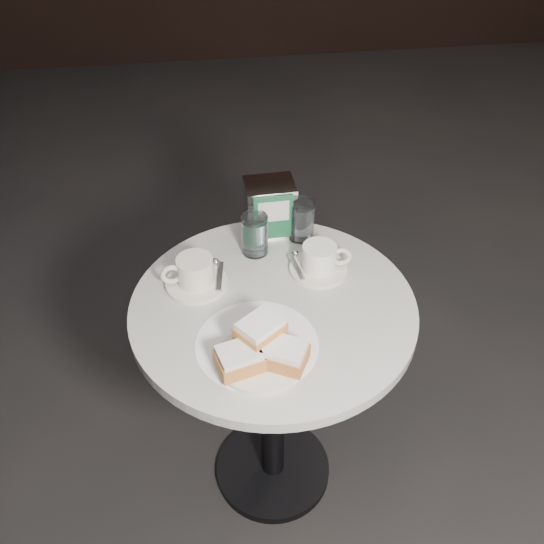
{
  "coord_description": "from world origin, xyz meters",
  "views": [
    {
      "loc": [
        -0.15,
        -1.06,
        1.76
      ],
      "look_at": [
        0.0,
        0.02,
        0.83
      ],
      "focal_mm": 40.0,
      "sensor_mm": 36.0,
      "label": 1
    }
  ],
  "objects_px": {
    "beignet_plate": "(261,352)",
    "water_glass_left": "(255,235)",
    "coffee_cup_left": "(195,274)",
    "coffee_cup_right": "(320,260)",
    "napkin_dispenser": "(270,208)",
    "water_glass_right": "(301,220)",
    "cafe_table": "(273,358)"
  },
  "relations": [
    {
      "from": "beignet_plate",
      "to": "water_glass_right",
      "type": "height_order",
      "value": "water_glass_right"
    },
    {
      "from": "coffee_cup_left",
      "to": "cafe_table",
      "type": "bearing_deg",
      "value": -34.9
    },
    {
      "from": "cafe_table",
      "to": "coffee_cup_right",
      "type": "distance_m",
      "value": 0.29
    },
    {
      "from": "beignet_plate",
      "to": "water_glass_left",
      "type": "bearing_deg",
      "value": 85.23
    },
    {
      "from": "coffee_cup_left",
      "to": "water_glass_right",
      "type": "height_order",
      "value": "water_glass_right"
    },
    {
      "from": "coffee_cup_right",
      "to": "water_glass_left",
      "type": "bearing_deg",
      "value": 152.72
    },
    {
      "from": "water_glass_right",
      "to": "coffee_cup_left",
      "type": "bearing_deg",
      "value": -151.37
    },
    {
      "from": "coffee_cup_left",
      "to": "coffee_cup_right",
      "type": "xyz_separation_m",
      "value": [
        0.32,
        0.01,
        -0.0
      ]
    },
    {
      "from": "coffee_cup_left",
      "to": "water_glass_left",
      "type": "distance_m",
      "value": 0.2
    },
    {
      "from": "coffee_cup_right",
      "to": "napkin_dispenser",
      "type": "distance_m",
      "value": 0.22
    },
    {
      "from": "beignet_plate",
      "to": "water_glass_left",
      "type": "relative_size",
      "value": 1.89
    },
    {
      "from": "beignet_plate",
      "to": "napkin_dispenser",
      "type": "height_order",
      "value": "napkin_dispenser"
    },
    {
      "from": "coffee_cup_right",
      "to": "water_glass_right",
      "type": "height_order",
      "value": "water_glass_right"
    },
    {
      "from": "napkin_dispenser",
      "to": "water_glass_right",
      "type": "bearing_deg",
      "value": -27.24
    },
    {
      "from": "cafe_table",
      "to": "napkin_dispenser",
      "type": "distance_m",
      "value": 0.41
    },
    {
      "from": "beignet_plate",
      "to": "napkin_dispenser",
      "type": "bearing_deg",
      "value": 80.0
    },
    {
      "from": "cafe_table",
      "to": "coffee_cup_left",
      "type": "relative_size",
      "value": 4.27
    },
    {
      "from": "coffee_cup_right",
      "to": "napkin_dispenser",
      "type": "relative_size",
      "value": 1.07
    },
    {
      "from": "coffee_cup_left",
      "to": "water_glass_right",
      "type": "distance_m",
      "value": 0.34
    },
    {
      "from": "water_glass_left",
      "to": "coffee_cup_right",
      "type": "bearing_deg",
      "value": -33.12
    },
    {
      "from": "coffee_cup_right",
      "to": "water_glass_left",
      "type": "xyz_separation_m",
      "value": [
        -0.15,
        0.1,
        0.02
      ]
    },
    {
      "from": "coffee_cup_right",
      "to": "cafe_table",
      "type": "bearing_deg",
      "value": -135.44
    },
    {
      "from": "cafe_table",
      "to": "coffee_cup_right",
      "type": "height_order",
      "value": "coffee_cup_right"
    },
    {
      "from": "beignet_plate",
      "to": "water_glass_left",
      "type": "xyz_separation_m",
      "value": [
        0.03,
        0.39,
        0.02
      ]
    },
    {
      "from": "water_glass_left",
      "to": "napkin_dispenser",
      "type": "relative_size",
      "value": 0.73
    },
    {
      "from": "coffee_cup_right",
      "to": "water_glass_right",
      "type": "relative_size",
      "value": 1.45
    },
    {
      "from": "beignet_plate",
      "to": "water_glass_right",
      "type": "distance_m",
      "value": 0.47
    },
    {
      "from": "napkin_dispenser",
      "to": "coffee_cup_left",
      "type": "bearing_deg",
      "value": -139.52
    },
    {
      "from": "coffee_cup_left",
      "to": "water_glass_right",
      "type": "bearing_deg",
      "value": 21.65
    },
    {
      "from": "cafe_table",
      "to": "water_glass_right",
      "type": "relative_size",
      "value": 6.49
    },
    {
      "from": "cafe_table",
      "to": "water_glass_left",
      "type": "xyz_separation_m",
      "value": [
        -0.02,
        0.21,
        0.25
      ]
    },
    {
      "from": "cafe_table",
      "to": "beignet_plate",
      "type": "bearing_deg",
      "value": -106.05
    }
  ]
}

